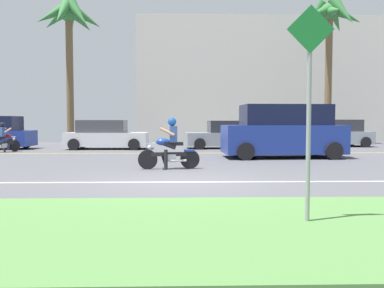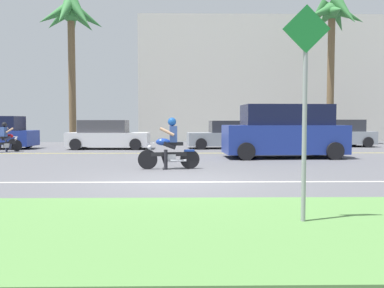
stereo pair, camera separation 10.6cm
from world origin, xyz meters
name	(u,v)px [view 1 (the left image)]	position (x,y,z in m)	size (l,w,h in m)	color
ground	(179,168)	(0.00, 3.00, -0.02)	(56.00, 30.00, 0.04)	#545459
grass_median	(177,228)	(0.00, -4.10, 0.03)	(56.00, 3.80, 0.06)	#548442
lane_line_near	(179,182)	(0.00, 0.00, 0.00)	(50.40, 0.12, 0.01)	silver
lane_line_far	(180,153)	(0.00, 8.44, 0.00)	(50.40, 0.12, 0.01)	yellow
motorcyclist	(169,147)	(-0.29, 2.56, 0.63)	(1.79, 0.59, 1.50)	black
suv_nearby	(283,132)	(3.96, 6.19, 0.98)	(4.75, 2.28, 2.02)	navy
parked_car_1	(106,135)	(-3.74, 11.22, 0.68)	(4.04, 1.89, 1.45)	silver
parked_car_2	(229,135)	(2.54, 11.62, 0.67)	(4.41, 2.05, 1.42)	#8C939E
parked_car_3	(334,134)	(8.55, 13.05, 0.70)	(3.92, 2.02, 1.48)	#8C939E
palm_tree_0	(330,23)	(9.05, 15.44, 7.35)	(4.06, 4.17, 8.84)	brown
palm_tree_1	(69,24)	(-6.60, 15.47, 7.17)	(4.04, 4.08, 8.61)	brown
motorcyclist_distant	(4,139)	(-7.96, 9.30, 0.57)	(0.86, 1.44, 1.35)	black
street_sign	(309,94)	(1.74, -3.90, 1.75)	(0.62, 0.06, 2.90)	gray
building_far	(268,81)	(6.54, 21.00, 4.39)	(19.23, 4.00, 8.78)	beige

